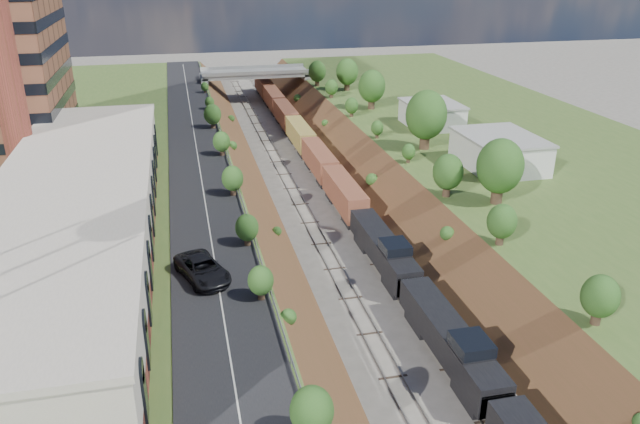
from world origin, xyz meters
TOP-DOWN VIEW (x-y plane):
  - platform_left at (-33.00, 60.00)m, footprint 44.00×180.00m
  - platform_right at (33.00, 60.00)m, footprint 44.00×180.00m
  - embankment_left at (-11.00, 60.00)m, footprint 10.00×180.00m
  - embankment_right at (11.00, 60.00)m, footprint 10.00×180.00m
  - rail_left_track at (-2.60, 60.00)m, footprint 1.58×180.00m
  - rail_right_track at (2.60, 60.00)m, footprint 1.58×180.00m
  - road at (-15.50, 60.00)m, footprint 8.00×180.00m
  - guardrail at (-11.40, 59.80)m, footprint 0.10×171.00m
  - commercial_building at (-28.00, 38.00)m, footprint 14.30×62.30m
  - overpass at (0.00, 122.00)m, footprint 24.50×8.30m
  - white_building_near at (23.50, 52.00)m, footprint 9.00×12.00m
  - white_building_far at (23.00, 74.00)m, footprint 8.00×10.00m
  - tree_right_large at (17.00, 40.00)m, footprint 5.25×5.25m
  - tree_left_crest at (-11.80, 20.00)m, footprint 2.45×2.45m
  - freight_train at (2.60, 67.22)m, footprint 2.74×140.35m
  - suv at (-16.72, 29.14)m, footprint 5.27×7.56m

SIDE VIEW (x-z plane):
  - embankment_left at x=-11.00m, z-range -5.00..5.00m
  - embankment_right at x=11.00m, z-range -5.00..5.00m
  - rail_left_track at x=-2.60m, z-range 0.00..0.18m
  - rail_right_track at x=2.60m, z-range 0.00..0.18m
  - freight_train at x=2.60m, z-range 0.14..4.69m
  - platform_left at x=-33.00m, z-range 0.00..5.00m
  - platform_right at x=33.00m, z-range 0.00..5.00m
  - overpass at x=0.00m, z-range 1.22..8.62m
  - road at x=-15.50m, z-range 5.00..5.10m
  - guardrail at x=-11.40m, z-range 5.20..5.90m
  - suv at x=-16.72m, z-range 5.10..7.02m
  - white_building_far at x=23.00m, z-range 5.00..8.60m
  - white_building_near at x=23.50m, z-range 5.00..9.00m
  - tree_left_crest at x=-11.80m, z-range 5.26..8.82m
  - commercial_building at x=-28.00m, z-range 5.01..12.01m
  - tree_right_large at x=17.00m, z-range 5.58..13.19m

